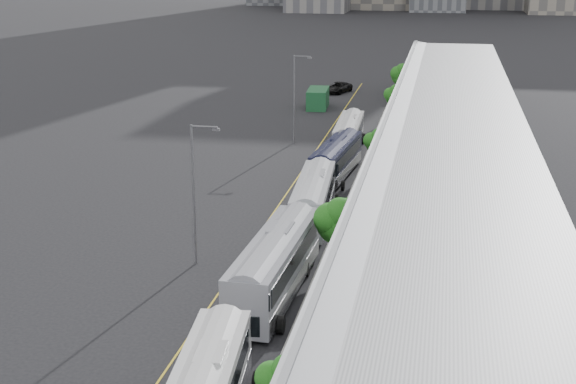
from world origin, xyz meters
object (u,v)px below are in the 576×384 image
(shipping_container, at_px, (318,98))
(bus_6, at_px, (349,137))
(street_lamp_near, at_px, (196,186))
(bus_5, at_px, (336,162))
(suv, at_px, (338,88))
(bus_4, at_px, (313,203))
(street_lamp_far, at_px, (296,93))
(bus_3, at_px, (275,270))

(shipping_container, bearing_deg, bus_6, -77.05)
(bus_6, distance_m, street_lamp_near, 35.87)
(bus_5, distance_m, suv, 48.41)
(bus_4, height_order, street_lamp_far, street_lamp_far)
(shipping_container, bearing_deg, bus_4, -85.14)
(bus_3, height_order, bus_6, bus_3)
(bus_3, distance_m, shipping_container, 63.86)
(suv, bearing_deg, bus_3, -66.44)
(bus_6, height_order, suv, bus_6)
(bus_4, bearing_deg, street_lamp_far, 99.72)
(bus_4, bearing_deg, bus_6, 86.53)
(street_lamp_far, distance_m, shipping_container, 21.99)
(bus_5, xyz_separation_m, shipping_container, (-7.35, 35.06, -0.19))
(street_lamp_near, bearing_deg, street_lamp_far, 90.20)
(shipping_container, bearing_deg, street_lamp_far, -91.42)
(shipping_container, relative_size, suv, 1.08)
(bus_6, height_order, shipping_container, bus_6)
(bus_4, height_order, bus_5, bus_4)
(bus_3, bearing_deg, bus_6, 92.55)
(street_lamp_far, bearing_deg, bus_3, -81.17)
(bus_4, bearing_deg, bus_5, 86.20)
(bus_3, xyz_separation_m, bus_6, (-0.16, 39.38, -0.22))
(bus_3, height_order, street_lamp_near, street_lamp_near)
(shipping_container, bearing_deg, street_lamp_near, -92.78)
(bus_3, relative_size, street_lamp_near, 1.43)
(shipping_container, distance_m, suv, 12.99)
(bus_3, height_order, bus_4, bus_3)
(bus_4, xyz_separation_m, shipping_container, (-7.34, 48.51, -0.25))
(bus_4, xyz_separation_m, suv, (-6.28, 61.44, -0.76))
(shipping_container, height_order, suv, shipping_container)
(bus_3, xyz_separation_m, bus_5, (-0.03, 28.37, -0.21))
(street_lamp_near, height_order, shipping_container, street_lamp_near)
(shipping_container, bearing_deg, bus_3, -87.12)
(bus_5, relative_size, street_lamp_near, 1.26)
(street_lamp_near, distance_m, shipping_container, 59.30)
(bus_4, distance_m, suv, 61.77)
(bus_5, xyz_separation_m, street_lamp_near, (-6.35, -24.08, 4.11))
(bus_4, xyz_separation_m, bus_5, (0.01, 13.45, -0.06))
(bus_3, bearing_deg, suv, 97.04)
(street_lamp_far, xyz_separation_m, shipping_container, (-0.88, 21.55, -4.32))
(bus_4, relative_size, street_lamp_near, 1.31)
(bus_5, xyz_separation_m, street_lamp_far, (-6.48, 13.51, 4.13))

